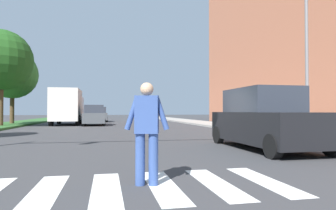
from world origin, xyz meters
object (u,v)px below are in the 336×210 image
at_px(tree_far, 1,60).
at_px(sedan_distant, 98,115).
at_px(street_lamp_right, 305,34).
at_px(truck_box_delivery, 68,106).
at_px(pedestrian_performer, 147,128).
at_px(tree_distant, 12,74).
at_px(sedan_midblock, 94,116).
at_px(suv_crossing, 264,120).

relative_size(tree_far, sedan_distant, 1.65).
xyz_separation_m(street_lamp_right, truck_box_delivery, (-11.88, 16.09, -2.96)).
distance_m(street_lamp_right, pedestrian_performer, 10.75).
height_order(tree_distant, pedestrian_performer, tree_distant).
distance_m(pedestrian_performer, sedan_midblock, 21.08).
distance_m(tree_far, street_lamp_right, 20.61).
bearing_deg(street_lamp_right, truck_box_delivery, 126.43).
relative_size(street_lamp_right, pedestrian_performer, 4.44).
height_order(sedan_midblock, truck_box_delivery, truck_box_delivery).
xyz_separation_m(suv_crossing, sedan_midblock, (-6.07, 17.15, -0.13)).
xyz_separation_m(tree_distant, truck_box_delivery, (4.70, -0.51, -2.81)).
xyz_separation_m(street_lamp_right, sedan_midblock, (-9.52, 14.62, -3.79)).
distance_m(sedan_midblock, truck_box_delivery, 2.90).
height_order(pedestrian_performer, sedan_midblock, sedan_midblock).
distance_m(street_lamp_right, sedan_distant, 25.28).
height_order(tree_far, sedan_distant, tree_far).
bearing_deg(suv_crossing, pedestrian_performer, -138.56).
height_order(tree_distant, sedan_midblock, tree_distant).
xyz_separation_m(sedan_midblock, truck_box_delivery, (-2.36, 1.47, 0.83)).
height_order(tree_far, truck_box_delivery, tree_far).
xyz_separation_m(tree_far, sedan_distant, (6.83, 10.45, -4.26)).
distance_m(street_lamp_right, sedan_midblock, 17.85).
relative_size(street_lamp_right, sedan_distant, 1.72).
relative_size(tree_far, truck_box_delivery, 1.16).
bearing_deg(street_lamp_right, suv_crossing, -143.71).
bearing_deg(sedan_distant, tree_far, -123.17).
distance_m(tree_far, tree_distant, 3.96).
bearing_deg(street_lamp_right, pedestrian_performer, -140.75).
bearing_deg(sedan_midblock, tree_distant, 164.29).
relative_size(street_lamp_right, suv_crossing, 1.63).
xyz_separation_m(tree_far, pedestrian_performer, (8.40, -19.10, -4.12)).
bearing_deg(street_lamp_right, sedan_distant, 112.08).
bearing_deg(truck_box_delivery, sedan_midblock, -32.00).
bearing_deg(sedan_distant, street_lamp_right, -67.92).
distance_m(tree_distant, truck_box_delivery, 5.50).
height_order(suv_crossing, sedan_distant, suv_crossing).
relative_size(pedestrian_performer, sedan_distant, 0.39).
distance_m(tree_distant, sedan_midblock, 8.19).
distance_m(pedestrian_performer, suv_crossing, 5.83).
height_order(tree_distant, suv_crossing, tree_distant).
bearing_deg(street_lamp_right, tree_far, 141.92).
bearing_deg(sedan_midblock, sedan_distant, 89.15).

